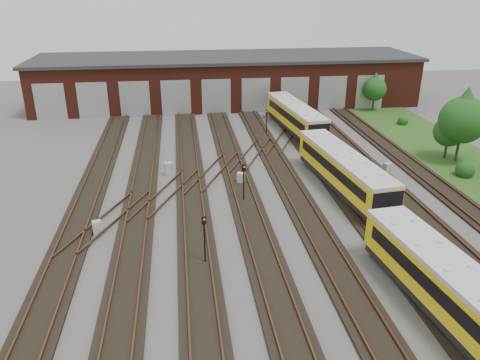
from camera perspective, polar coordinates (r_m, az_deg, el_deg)
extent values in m
plane|color=#494644|center=(29.12, 6.93, -9.32)|extent=(120.00, 120.00, 0.00)
cube|color=black|center=(29.25, -21.23, -10.53)|extent=(2.40, 70.00, 0.18)
cube|color=#503120|center=(29.36, -22.66, -10.27)|extent=(0.10, 70.00, 0.15)
cube|color=#503120|center=(28.99, -19.88, -10.25)|extent=(0.10, 70.00, 0.15)
cube|color=black|center=(28.51, -13.30, -10.39)|extent=(2.40, 70.00, 0.18)
cube|color=#503120|center=(28.51, -14.78, -10.16)|extent=(0.10, 70.00, 0.15)
cube|color=#503120|center=(28.34, -11.87, -10.07)|extent=(0.10, 70.00, 0.15)
cube|color=black|center=(28.31, -5.11, -10.04)|extent=(2.40, 70.00, 0.18)
cube|color=#503120|center=(28.22, -6.60, -9.84)|extent=(0.10, 70.00, 0.15)
cube|color=#503120|center=(28.25, -3.65, -9.68)|extent=(0.10, 70.00, 0.15)
cube|color=black|center=(28.68, 3.00, -9.50)|extent=(2.40, 70.00, 0.18)
cube|color=#503120|center=(28.49, 1.57, -9.33)|extent=(0.10, 70.00, 0.15)
cube|color=#503120|center=(28.72, 4.44, -9.11)|extent=(0.10, 70.00, 0.15)
cube|color=black|center=(29.59, 10.74, -8.80)|extent=(2.40, 70.00, 0.18)
cube|color=#503120|center=(29.30, 9.41, -8.66)|extent=(0.10, 70.00, 0.15)
cube|color=#503120|center=(29.72, 12.09, -8.40)|extent=(0.10, 70.00, 0.15)
cube|color=black|center=(31.00, 17.86, -8.02)|extent=(2.40, 70.00, 0.18)
cube|color=#503120|center=(30.63, 16.67, -7.90)|extent=(0.10, 70.00, 0.15)
cube|color=#503120|center=(31.21, 19.10, -7.61)|extent=(0.10, 70.00, 0.15)
cube|color=black|center=(32.83, 24.25, -7.21)|extent=(2.40, 70.00, 0.18)
cube|color=#503120|center=(32.39, 23.21, -7.10)|extent=(0.10, 70.00, 0.15)
cube|color=#503120|center=(33.12, 25.37, -6.81)|extent=(0.10, 70.00, 0.15)
cube|color=#503120|center=(37.05, -8.97, -1.55)|extent=(5.40, 9.62, 0.15)
cube|color=#503120|center=(40.79, -3.28, 1.06)|extent=(5.40, 9.62, 0.15)
cube|color=#503120|center=(44.93, 1.42, 3.21)|extent=(5.40, 9.62, 0.15)
cube|color=#503120|center=(33.85, -15.85, -4.68)|extent=(5.40, 9.62, 0.15)
cube|color=#503120|center=(49.37, 5.31, 4.96)|extent=(5.40, 9.62, 0.15)
cube|color=#551F15|center=(65.29, -1.58, 12.01)|extent=(50.00, 12.00, 6.00)
cube|color=#2B2B2E|center=(64.76, -1.61, 14.74)|extent=(51.00, 12.50, 0.40)
cube|color=gray|center=(61.20, -22.14, 8.82)|extent=(3.60, 0.12, 4.40)
cube|color=gray|center=(60.13, -17.48, 9.22)|extent=(3.60, 0.12, 4.40)
cube|color=gray|center=(59.48, -12.68, 9.58)|extent=(3.60, 0.12, 4.40)
cube|color=gray|center=(59.23, -7.80, 9.87)|extent=(3.60, 0.12, 4.40)
cube|color=gray|center=(59.41, -2.90, 10.09)|extent=(3.60, 0.12, 4.40)
cube|color=gray|center=(60.01, 1.94, 10.23)|extent=(3.60, 0.12, 4.40)
cube|color=gray|center=(61.01, 6.65, 10.31)|extent=(3.60, 0.12, 4.40)
cube|color=gray|center=(62.40, 11.19, 10.32)|extent=(3.60, 0.12, 4.40)
cube|color=gray|center=(64.15, 15.50, 10.26)|extent=(3.60, 0.12, 4.40)
cube|color=black|center=(25.91, 24.22, -14.46)|extent=(3.51, 13.47, 0.53)
cube|color=#F0A50D|center=(25.21, 24.68, -12.19)|extent=(3.77, 13.50, 1.96)
cube|color=silver|center=(24.63, 25.11, -10.06)|extent=(3.86, 13.51, 0.27)
cube|color=black|center=(24.44, 22.55, -12.36)|extent=(1.35, 11.66, 0.76)
cube|color=black|center=(25.79, 26.87, -11.20)|extent=(1.35, 11.66, 0.76)
cube|color=black|center=(38.36, 12.34, -0.38)|extent=(3.51, 13.47, 0.53)
cube|color=#F0A50D|center=(37.90, 12.50, 1.35)|extent=(3.77, 13.50, 1.96)
cube|color=silver|center=(37.51, 12.64, 2.92)|extent=(3.86, 13.51, 0.27)
cube|color=black|center=(37.33, 10.91, 1.51)|extent=(1.35, 11.66, 0.76)
cube|color=black|center=(38.33, 14.11, 1.80)|extent=(1.35, 11.66, 0.76)
cube|color=black|center=(52.77, 6.69, 6.49)|extent=(3.51, 13.47, 0.53)
cube|color=#F0A50D|center=(52.43, 6.75, 7.79)|extent=(3.77, 13.50, 1.96)
cube|color=silver|center=(52.15, 6.81, 8.96)|extent=(3.86, 13.51, 0.27)
cube|color=black|center=(51.98, 5.54, 7.96)|extent=(1.35, 11.66, 0.76)
cube|color=black|center=(52.78, 7.97, 8.08)|extent=(1.35, 11.66, 0.76)
cylinder|color=black|center=(27.66, -4.33, -7.82)|extent=(0.10, 0.10, 2.69)
cube|color=black|center=(26.88, -4.43, -4.92)|extent=(0.26, 0.19, 0.48)
sphere|color=red|center=(26.75, -4.42, -4.83)|extent=(0.12, 0.12, 0.12)
cylinder|color=black|center=(35.25, 0.45, -0.81)|extent=(0.11, 0.11, 2.49)
cube|color=black|center=(34.67, 0.46, 1.49)|extent=(0.31, 0.25, 0.54)
sphere|color=red|center=(34.53, 0.48, 1.59)|extent=(0.13, 0.13, 0.13)
cylinder|color=black|center=(51.27, 3.24, 6.74)|extent=(0.10, 0.10, 2.27)
cube|color=black|center=(50.90, 3.28, 8.22)|extent=(0.28, 0.22, 0.48)
sphere|color=red|center=(50.78, 3.30, 8.30)|extent=(0.12, 0.12, 0.12)
cylinder|color=black|center=(35.72, 16.52, -1.84)|extent=(0.09, 0.09, 2.10)
cube|color=black|center=(35.22, 16.75, 0.04)|extent=(0.25, 0.18, 0.45)
sphere|color=red|center=(35.11, 16.82, 0.12)|extent=(0.11, 0.11, 0.11)
cube|color=#A8ABAD|center=(32.47, -17.00, -5.60)|extent=(0.69, 0.61, 0.98)
cube|color=#A8ABAD|center=(38.67, 0.10, 0.20)|extent=(0.73, 0.68, 0.97)
cube|color=#A8ABAD|center=(40.95, -8.71, 1.37)|extent=(0.80, 0.72, 1.13)
cube|color=#A8ABAD|center=(55.01, 9.98, 6.90)|extent=(0.70, 0.62, 1.05)
cube|color=#A8ABAD|center=(42.61, 17.49, 1.35)|extent=(0.74, 0.67, 1.04)
cylinder|color=#382819|center=(63.87, 15.90, 8.84)|extent=(0.21, 0.21, 1.53)
sphere|color=#194112|center=(63.43, 16.10, 10.62)|extent=(2.97, 2.97, 2.97)
cone|color=#194112|center=(63.23, 16.21, 11.56)|extent=(2.55, 2.55, 2.12)
cylinder|color=#382819|center=(48.32, 23.76, 3.24)|extent=(0.23, 0.23, 1.45)
sphere|color=#194112|center=(47.76, 24.12, 5.41)|extent=(2.82, 2.82, 2.82)
cone|color=#194112|center=(47.50, 24.32, 6.57)|extent=(2.42, 2.42, 2.01)
cylinder|color=#382819|center=(47.75, 24.95, 3.28)|extent=(0.24, 0.24, 2.19)
sphere|color=#194112|center=(46.95, 25.55, 6.62)|extent=(4.25, 4.25, 4.25)
cone|color=#194112|center=(46.60, 25.87, 8.40)|extent=(3.64, 3.64, 3.04)
sphere|color=#194112|center=(44.51, 25.80, 1.38)|extent=(1.61, 1.61, 1.61)
sphere|color=#194112|center=(58.39, 19.25, 7.00)|extent=(1.24, 1.24, 1.24)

